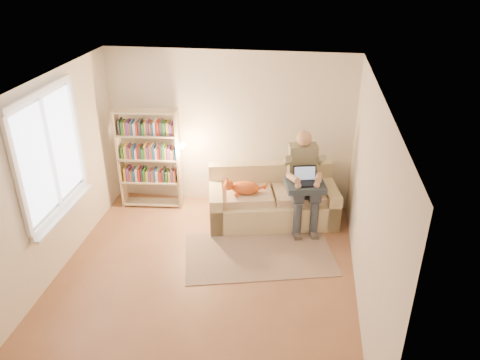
% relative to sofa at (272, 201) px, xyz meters
% --- Properties ---
extents(floor, '(4.50, 4.50, 0.00)m').
position_rel_sofa_xyz_m(floor, '(-0.77, -1.74, -0.31)').
color(floor, brown).
rests_on(floor, ground).
extents(ceiling, '(4.00, 4.50, 0.02)m').
position_rel_sofa_xyz_m(ceiling, '(-0.77, -1.74, 2.29)').
color(ceiling, white).
rests_on(ceiling, wall_back).
extents(wall_left, '(0.02, 4.50, 2.60)m').
position_rel_sofa_xyz_m(wall_left, '(-2.77, -1.74, 0.99)').
color(wall_left, silver).
rests_on(wall_left, floor).
extents(wall_right, '(0.02, 4.50, 2.60)m').
position_rel_sofa_xyz_m(wall_right, '(1.23, -1.74, 0.99)').
color(wall_right, silver).
rests_on(wall_right, floor).
extents(wall_back, '(4.00, 0.02, 2.60)m').
position_rel_sofa_xyz_m(wall_back, '(-0.77, 0.51, 0.99)').
color(wall_back, silver).
rests_on(wall_back, floor).
extents(wall_front, '(4.00, 0.02, 2.60)m').
position_rel_sofa_xyz_m(wall_front, '(-0.77, -3.99, 0.99)').
color(wall_front, silver).
rests_on(wall_front, floor).
extents(window, '(0.12, 1.52, 1.69)m').
position_rel_sofa_xyz_m(window, '(-2.71, -1.54, 1.06)').
color(window, white).
rests_on(window, wall_left).
extents(sofa, '(2.16, 1.30, 0.86)m').
position_rel_sofa_xyz_m(sofa, '(0.00, 0.00, 0.00)').
color(sofa, beige).
rests_on(sofa, floor).
extents(person, '(0.55, 0.75, 1.52)m').
position_rel_sofa_xyz_m(person, '(0.47, -0.06, 0.54)').
color(person, gray).
rests_on(person, sofa).
extents(cat, '(0.66, 0.34, 0.25)m').
position_rel_sofa_xyz_m(cat, '(-0.45, -0.23, 0.34)').
color(cat, orange).
rests_on(cat, sofa).
extents(blanket, '(0.67, 0.59, 0.10)m').
position_rel_sofa_xyz_m(blanket, '(0.54, -0.20, 0.44)').
color(blanket, '#273544').
rests_on(blanket, person).
extents(laptop, '(0.40, 0.35, 0.30)m').
position_rel_sofa_xyz_m(laptop, '(0.54, -0.19, 0.55)').
color(laptop, black).
rests_on(laptop, blanket).
extents(bookshelf, '(1.15, 0.35, 1.71)m').
position_rel_sofa_xyz_m(bookshelf, '(-2.05, 0.16, 0.63)').
color(bookshelf, '#BCAE8E').
rests_on(bookshelf, floor).
extents(rug, '(2.36, 1.72, 0.01)m').
position_rel_sofa_xyz_m(rug, '(-0.10, -1.02, -0.31)').
color(rug, gray).
rests_on(rug, floor).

